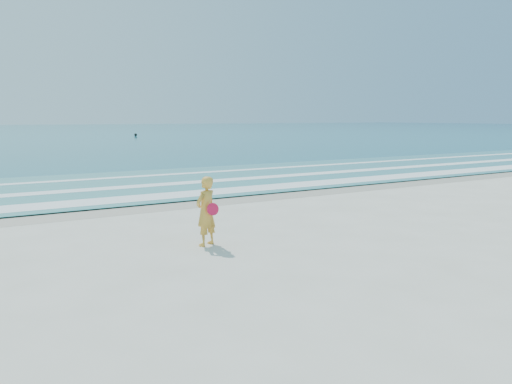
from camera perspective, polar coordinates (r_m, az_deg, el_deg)
ground at (r=8.95m, az=12.67°, el=-9.70°), size 400.00×400.00×0.00m
wet_sand at (r=16.48m, az=-9.27°, el=-1.25°), size 400.00×2.40×0.00m
shallow at (r=21.16m, az=-14.24°, el=0.87°), size 400.00×10.00×0.01m
foam_near at (r=17.67m, az=-10.82°, el=-0.46°), size 400.00×1.40×0.01m
foam_mid at (r=20.40m, az=-13.60°, el=0.64°), size 400.00×0.90×0.01m
foam_far at (r=23.55m, az=-15.97°, el=1.57°), size 400.00×0.60×0.01m
buoy at (r=75.82m, az=-13.59°, el=6.38°), size 0.43×0.43×0.43m
woman at (r=10.84m, az=-5.75°, el=-2.19°), size 0.65×0.56×1.52m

